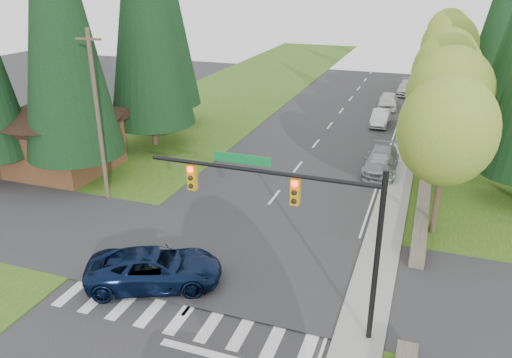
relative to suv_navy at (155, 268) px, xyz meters
The scene contains 26 objects.
grass_east 21.31m from the suv_navy, 44.78° to the left, with size 14.00×110.00×0.06m, color #2B4F15.
grass_west 18.55m from the suv_navy, 125.97° to the left, with size 14.00×110.00×0.06m, color #2B4F15.
cross_street 3.76m from the suv_navy, 54.82° to the left, with size 120.00×8.00×0.10m, color #28282B.
sidewalk_east 19.26m from the suv_navy, 62.06° to the left, with size 1.80×80.00×0.13m, color gray.
curb_east 18.87m from the suv_navy, 64.35° to the left, with size 0.20×80.00×0.13m, color gray.
stone_wall_north 27.20m from the suv_navy, 66.80° to the left, with size 0.70×40.00×0.70m, color #4C4438.
traffic_signal 7.73m from the suv_navy, ahead, with size 8.70×0.37×6.80m.
brown_building 16.48m from the suv_navy, 142.19° to the left, with size 8.40×8.40×5.40m.
utility_pole 11.06m from the suv_navy, 136.53° to the left, with size 1.60×0.24×10.00m.
decid_tree_0 15.23m from the suv_navy, 38.50° to the left, with size 4.80×4.80×8.37m.
decid_tree_1 20.28m from the suv_navy, 54.50° to the left, with size 5.20×5.20×8.80m.
decid_tree_2 26.10m from the suv_navy, 64.01° to the left, with size 5.00×5.00×8.82m.
decid_tree_3 32.43m from the suv_navy, 69.34° to the left, with size 5.00×5.00×8.55m.
decid_tree_4 39.08m from the suv_navy, 72.85° to the left, with size 5.40×5.40×9.18m.
decid_tree_5 45.65m from the suv_navy, 75.70° to the left, with size 4.80×4.80×8.30m.
decid_tree_6 52.48m from the suv_navy, 77.49° to the left, with size 5.20×5.20×8.86m.
conifer_w_a 17.30m from the suv_navy, 140.42° to the left, with size 6.12×6.12×19.80m.
conifer_w_b 21.04m from the suv_navy, 136.89° to the left, with size 5.44×5.44×17.80m.
conifer_w_e 27.57m from the suv_navy, 117.33° to the left, with size 5.78×5.78×18.80m.
conifer_e_c 46.70m from the suv_navy, 69.46° to the left, with size 5.10×5.10×16.80m.
suv_navy is the anchor object (origin of this frame).
parked_car_a 18.37m from the suv_navy, 65.17° to the left, with size 1.83×4.55×1.55m, color #A4A5A9.
parked_car_b 18.67m from the suv_navy, 65.59° to the left, with size 2.17×5.33×1.55m, color gray.
parked_car_c 29.27m from the suv_navy, 77.54° to the left, with size 1.44×4.13×1.36m, color silver.
parked_car_d 35.59m from the suv_navy, 79.78° to the left, with size 1.82×4.54×1.55m, color silver.
parked_car_e 43.05m from the suv_navy, 79.68° to the left, with size 2.07×5.08×1.47m, color #B9B8BD.
Camera 1 is at (8.26, -10.97, 12.67)m, focal length 35.00 mm.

